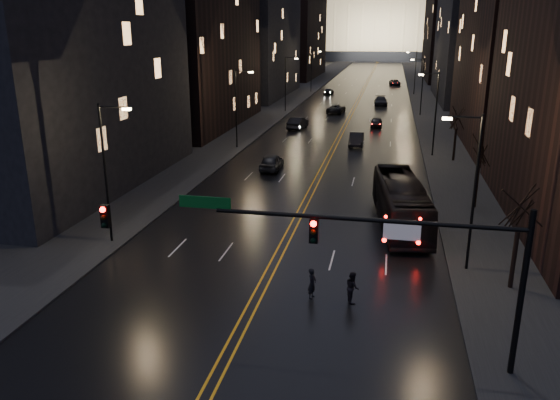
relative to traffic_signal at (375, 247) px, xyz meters
The scene contains 35 objects.
ground 7.81m from the traffic_signal, behind, with size 900.00×900.00×0.00m, color black.
road 130.24m from the traffic_signal, 92.60° to the left, with size 20.00×320.00×0.02m, color black.
sidewalk_left 131.62m from the traffic_signal, 98.71° to the left, with size 8.00×320.00×0.16m, color black.
sidewalk_right 130.35m from the traffic_signal, 86.44° to the left, with size 8.00×320.00×0.16m, color black.
center_line 130.24m from the traffic_signal, 92.60° to the left, with size 0.62×320.00×0.01m, color orange.
building_left_near 35.26m from the traffic_signal, 140.72° to the left, with size 12.00×28.00×22.00m, color black.
building_left_mid 60.99m from the traffic_signal, 116.48° to the left, with size 12.00×30.00×28.00m, color black.
building_left_far 95.98m from the traffic_signal, 106.30° to the left, with size 12.00×34.00×20.00m, color black.
building_left_dist 142.73m from the traffic_signal, 100.88° to the left, with size 12.00×40.00×24.00m, color black.
building_right_mid 93.57m from the traffic_signal, 80.68° to the left, with size 12.00×34.00×26.00m, color black.
building_right_dist 140.94m from the traffic_signal, 83.85° to the left, with size 12.00×40.00×22.00m, color black.
capitol 250.36m from the traffic_signal, 91.35° to the left, with size 90.00×50.00×58.50m.
traffic_signal is the anchor object (origin of this frame).
streetlamp_right_near 11.14m from the traffic_signal, 63.88° to the left, with size 2.13×0.25×9.00m.
streetlamp_left_near 19.48m from the traffic_signal, 149.10° to the left, with size 2.13×0.25×9.00m.
streetlamp_right_mid 40.30m from the traffic_signal, 83.01° to the left, with size 2.13×0.25×9.00m.
streetlamp_left_mid 43.36m from the traffic_signal, 112.68° to the left, with size 2.13×0.25×9.00m.
streetlamp_right_far 70.18m from the traffic_signal, 85.99° to the left, with size 2.13×0.25×9.00m.
streetlamp_left_far 71.97m from the traffic_signal, 103.43° to the left, with size 2.13×0.25×9.00m.
streetlamp_right_dist 100.12m from the traffic_signal, 87.19° to the left, with size 2.13×0.25×9.00m.
streetlamp_left_dist 101.39m from the traffic_signal, 99.49° to the left, with size 2.13×0.25×9.00m.
tree_right_near 10.71m from the traffic_signal, 48.45° to the left, with size 2.40×2.40×6.65m.
tree_right_mid 23.13m from the traffic_signal, 72.13° to the left, with size 2.40×2.40×6.65m.
tree_right_far 38.67m from the traffic_signal, 79.43° to the left, with size 2.40×2.40×6.65m.
bus 17.51m from the traffic_signal, 85.30° to the left, with size 2.78×11.86×3.30m, color black.
oncoming_car_a 33.02m from the traffic_signal, 109.31° to the left, with size 1.90×4.73×1.61m, color black.
oncoming_car_b 55.63m from the traffic_signal, 102.61° to the left, with size 1.77×5.09×1.68m, color black.
oncoming_car_c 71.00m from the traffic_signal, 96.81° to the left, with size 2.41×5.24×1.46m, color black.
oncoming_car_d 97.90m from the traffic_signal, 97.46° to the left, with size 1.79×4.40×1.28m, color black.
receding_car_a 44.68m from the traffic_signal, 94.39° to the left, with size 1.63×4.68×1.54m, color black.
receding_car_b 58.21m from the traffic_signal, 91.44° to the left, with size 1.60×3.97×1.35m, color black.
receding_car_c 81.33m from the traffic_signal, 90.97° to the left, with size 2.26×5.56×1.61m, color black.
receding_car_d 120.13m from the traffic_signal, 89.45° to the left, with size 2.39×5.19×1.44m, color black.
pedestrian_a 7.28m from the traffic_signal, 121.84° to the left, with size 0.60×0.39×1.64m, color black.
pedestrian_b 6.67m from the traffic_signal, 101.90° to the left, with size 0.80×0.44×1.64m, color black.
Camera 1 is at (6.16, -20.15, 13.23)m, focal length 35.00 mm.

